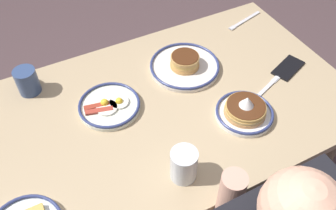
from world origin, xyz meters
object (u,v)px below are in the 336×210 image
Objects in this scene: cell_phone at (288,68)px; fork_near at (244,21)px; plate_center_pancakes at (185,65)px; coffee_mug at (27,80)px; drinking_glass at (184,166)px; butter_knife at (270,85)px; plate_far_companion at (245,111)px; plate_near_main at (109,105)px.

cell_phone is 0.71× the size of fork_near.
coffee_mug reaches higher than plate_center_pancakes.
coffee_mug is at bearing -15.42° from plate_center_pancakes.
cell_phone reaches higher than fork_near.
drinking_glass is (0.24, 0.42, 0.03)m from plate_center_pancakes.
fork_near is at bearing -112.26° from butter_knife.
plate_center_pancakes is 1.36× the size of fork_near.
cell_phone is at bearing -158.85° from drinking_glass.
plate_far_companion is 1.42× the size of cell_phone.
plate_near_main is 1.54× the size of cell_phone.
plate_far_companion is 1.79× the size of coffee_mug.
fork_near is (-0.74, -0.22, -0.01)m from plate_near_main.
coffee_mug is at bearing -36.26° from plate_far_companion.
fork_near is (-0.64, -0.58, -0.05)m from drinking_glass.
fork_near is (-0.03, -0.34, -0.00)m from cell_phone.
drinking_glass reaches higher than coffee_mug.
plate_far_companion is at bearing 1.16° from cell_phone.
drinking_glass is at bearing 119.78° from coffee_mug.
butter_knife is at bearing -158.30° from drinking_glass.
butter_knife is (0.16, 0.39, -0.00)m from fork_near.
cell_phone is (-0.30, -0.12, -0.02)m from plate_far_companion.
plate_center_pancakes is at bearing 21.30° from fork_near.
plate_near_main reaches higher than fork_near.
plate_near_main is at bearing 10.16° from plate_center_pancakes.
plate_near_main is at bearing -31.27° from cell_phone.
cell_phone is (-0.36, 0.19, -0.01)m from plate_center_pancakes.
coffee_mug is 0.79× the size of cell_phone.
butter_knife is at bearing -155.71° from plate_far_companion.
plate_center_pancakes is 0.43m from fork_near.
fork_near is 0.42m from butter_knife.
plate_far_companion is 1.01× the size of fork_near.
butter_knife is at bearing 136.11° from plate_center_pancakes.
butter_knife is (0.12, 0.04, -0.00)m from cell_phone.
plate_near_main is 0.32m from coffee_mug.
plate_far_companion reaches higher than cell_phone.
drinking_glass is 0.77× the size of cell_phone.
coffee_mug is 0.53× the size of butter_knife.
drinking_glass reaches higher than butter_knife.
coffee_mug reaches higher than cell_phone.
plate_far_companion is at bearing 148.47° from plate_near_main.
plate_near_main is 1.99× the size of drinking_glass.
coffee_mug reaches higher than fork_near.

